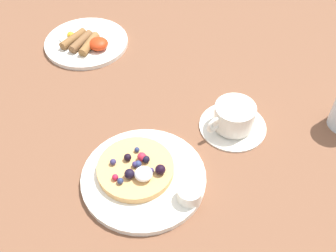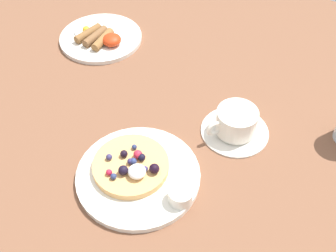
{
  "view_description": "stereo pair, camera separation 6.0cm",
  "coord_description": "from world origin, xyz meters",
  "views": [
    {
      "loc": [
        0.34,
        -0.51,
        0.66
      ],
      "look_at": [
        0.06,
        -0.02,
        0.04
      ],
      "focal_mm": 43.76,
      "sensor_mm": 36.0,
      "label": 1
    },
    {
      "loc": [
        0.39,
        -0.48,
        0.66
      ],
      "look_at": [
        0.06,
        -0.02,
        0.04
      ],
      "focal_mm": 43.76,
      "sensor_mm": 36.0,
      "label": 2
    }
  ],
  "objects": [
    {
      "name": "coffee_saucer",
      "position": [
        0.17,
        0.08,
        0.0
      ],
      "size": [
        0.15,
        0.15,
        0.01
      ],
      "primitive_type": "cylinder",
      "color": "white",
      "rests_on": "ground_plane"
    },
    {
      "name": "ground_plane",
      "position": [
        0.0,
        0.0,
        -0.01
      ],
      "size": [
        2.02,
        1.45,
        0.03
      ],
      "primitive_type": "cube",
      "color": "brown"
    },
    {
      "name": "pancake_plate",
      "position": [
        0.07,
        -0.13,
        0.01
      ],
      "size": [
        0.24,
        0.24,
        0.01
      ],
      "primitive_type": "cylinder",
      "color": "white",
      "rests_on": "ground_plane"
    },
    {
      "name": "fried_breakfast",
      "position": [
        -0.28,
        0.15,
        0.02
      ],
      "size": [
        0.15,
        0.09,
        0.03
      ],
      "color": "olive",
      "rests_on": "breakfast_plate"
    },
    {
      "name": "syrup_ramekin",
      "position": [
        0.17,
        -0.13,
        0.03
      ],
      "size": [
        0.05,
        0.05,
        0.03
      ],
      "color": "white",
      "rests_on": "pancake_plate"
    },
    {
      "name": "pancake_with_berries",
      "position": [
        0.06,
        -0.13,
        0.02
      ],
      "size": [
        0.15,
        0.15,
        0.04
      ],
      "color": "#DFA45E",
      "rests_on": "pancake_plate"
    },
    {
      "name": "coffee_cup",
      "position": [
        0.17,
        0.08,
        0.04
      ],
      "size": [
        0.09,
        0.11,
        0.05
      ],
      "color": "white",
      "rests_on": "coffee_saucer"
    },
    {
      "name": "breakfast_plate",
      "position": [
        -0.29,
        0.17,
        0.01
      ],
      "size": [
        0.22,
        0.22,
        0.01
      ],
      "primitive_type": "cylinder",
      "color": "white",
      "rests_on": "ground_plane"
    }
  ]
}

